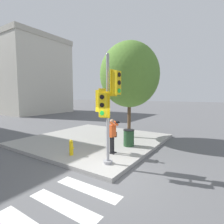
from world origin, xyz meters
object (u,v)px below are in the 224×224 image
street_tree (130,75)px  fire_hydrant (71,147)px  trash_bin (129,138)px  traffic_signal_pole (107,103)px  person_photographer (112,133)px

street_tree → fire_hydrant: bearing=172.8°
trash_bin → street_tree: bearing=27.1°
traffic_signal_pole → street_tree: (4.71, 1.44, 1.62)m
person_photographer → street_tree: (3.43, 0.87, 3.15)m
street_tree → trash_bin: 4.27m
trash_bin → fire_hydrant: bearing=150.7°
traffic_signal_pole → street_tree: 5.19m
person_photographer → street_tree: bearing=14.3°
traffic_signal_pole → trash_bin: (2.80, 0.46, -2.07)m
street_tree → fire_hydrant: 6.08m
street_tree → traffic_signal_pole: bearing=-163.0°
traffic_signal_pole → trash_bin: traffic_signal_pole is taller
traffic_signal_pole → street_tree: size_ratio=0.71×
fire_hydrant → trash_bin: (2.81, -1.58, 0.10)m
fire_hydrant → person_photographer: bearing=-48.6°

